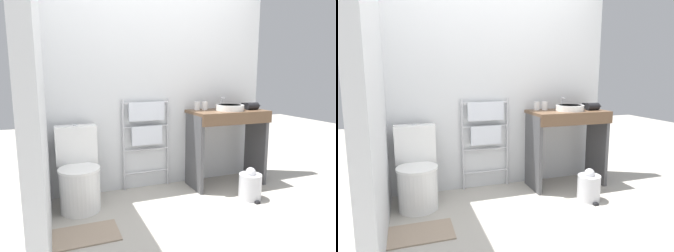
{
  "view_description": "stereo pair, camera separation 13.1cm",
  "coord_description": "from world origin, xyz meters",
  "views": [
    {
      "loc": [
        -1.14,
        -2.02,
        1.3
      ],
      "look_at": [
        -0.05,
        0.83,
        0.78
      ],
      "focal_mm": 32.0,
      "sensor_mm": 36.0,
      "label": 1
    },
    {
      "loc": [
        -1.02,
        -2.06,
        1.3
      ],
      "look_at": [
        -0.05,
        0.83,
        0.78
      ],
      "focal_mm": 32.0,
      "sensor_mm": 36.0,
      "label": 2
    }
  ],
  "objects": [
    {
      "name": "ground_plane",
      "position": [
        0.0,
        0.0,
        0.0
      ],
      "size": [
        12.0,
        12.0,
        0.0
      ],
      "primitive_type": "plane",
      "color": "#A8A399"
    },
    {
      "name": "wall_back",
      "position": [
        0.0,
        1.29,
        1.28
      ],
      "size": [
        2.68,
        0.12,
        2.56
      ],
      "primitive_type": "cube",
      "color": "silver",
      "rests_on": "ground_plane"
    },
    {
      "name": "wall_side",
      "position": [
        -1.28,
        0.62,
        1.28
      ],
      "size": [
        0.12,
        1.85,
        2.56
      ],
      "primitive_type": "cube",
      "color": "silver",
      "rests_on": "ground_plane"
    },
    {
      "name": "toilet",
      "position": [
        -0.95,
        0.91,
        0.33
      ],
      "size": [
        0.41,
        0.52,
        0.81
      ],
      "color": "white",
      "rests_on": "ground_plane"
    },
    {
      "name": "towel_radiator",
      "position": [
        -0.17,
        1.18,
        0.71
      ],
      "size": [
        0.55,
        0.06,
        1.04
      ],
      "color": "silver",
      "rests_on": "ground_plane"
    },
    {
      "name": "vanity_counter",
      "position": [
        0.75,
        0.96,
        0.6
      ],
      "size": [
        0.88,
        0.48,
        0.9
      ],
      "color": "brown",
      "rests_on": "ground_plane"
    },
    {
      "name": "sink_basin",
      "position": [
        0.76,
        0.94,
        0.93
      ],
      "size": [
        0.32,
        0.32,
        0.07
      ],
      "color": "white",
      "rests_on": "vanity_counter"
    },
    {
      "name": "faucet",
      "position": [
        0.76,
        1.12,
        0.99
      ],
      "size": [
        0.02,
        0.1,
        0.14
      ],
      "color": "silver",
      "rests_on": "vanity_counter"
    },
    {
      "name": "cup_near_wall",
      "position": [
        0.43,
        1.12,
        0.95
      ],
      "size": [
        0.07,
        0.07,
        0.1
      ],
      "color": "white",
      "rests_on": "vanity_counter"
    },
    {
      "name": "cup_near_edge",
      "position": [
        0.52,
        1.1,
        0.95
      ],
      "size": [
        0.07,
        0.07,
        0.1
      ],
      "color": "white",
      "rests_on": "vanity_counter"
    },
    {
      "name": "hair_dryer",
      "position": [
        1.05,
        0.92,
        0.94
      ],
      "size": [
        0.19,
        0.18,
        0.09
      ],
      "color": "black",
      "rests_on": "vanity_counter"
    },
    {
      "name": "trash_bin",
      "position": [
        0.75,
        0.49,
        0.15
      ],
      "size": [
        0.24,
        0.27,
        0.35
      ],
      "color": "silver",
      "rests_on": "ground_plane"
    },
    {
      "name": "bath_mat",
      "position": [
        -0.97,
        0.35,
        0.01
      ],
      "size": [
        0.56,
        0.36,
        0.01
      ],
      "primitive_type": "cube",
      "color": "gray",
      "rests_on": "ground_plane"
    }
  ]
}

